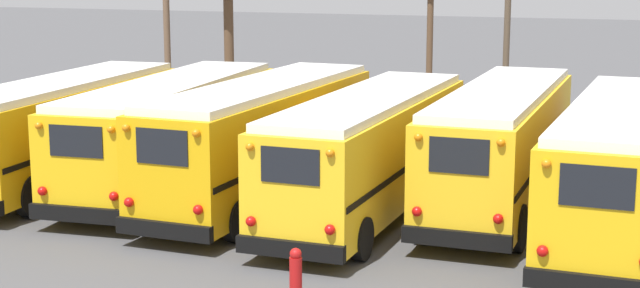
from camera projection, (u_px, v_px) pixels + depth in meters
ground_plane at (323, 201)px, 26.09m from camera, size 160.00×160.00×0.00m
school_bus_0 at (66, 126)px, 27.78m from camera, size 2.77×9.96×3.00m
school_bus_1 at (172, 129)px, 27.43m from camera, size 3.10×10.79×3.00m
school_bus_2 at (263, 137)px, 25.86m from camera, size 2.89×10.44×3.15m
school_bus_3 at (370, 149)px, 24.60m from camera, size 2.75×10.58×3.01m
school_bus_4 at (501, 142)px, 25.18m from camera, size 2.60×10.48×3.10m
school_bus_5 at (621, 165)px, 22.42m from camera, size 2.92×10.76×3.14m
utility_pole at (508, 7)px, 37.04m from camera, size 1.80×0.24×8.60m
fence_line at (393, 121)px, 32.55m from camera, size 23.19×0.06×1.42m
fire_hydrant at (296, 274)px, 18.44m from camera, size 0.24×0.24×1.03m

